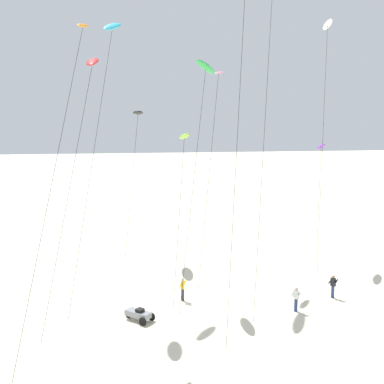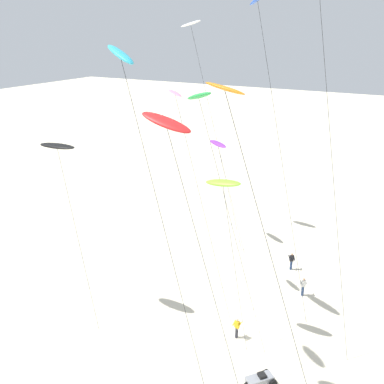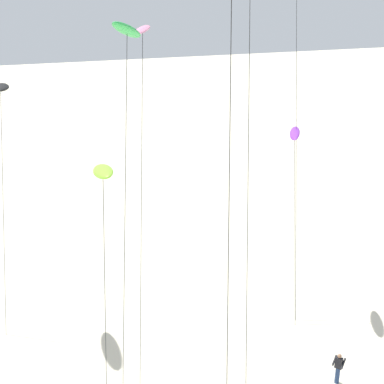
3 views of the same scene
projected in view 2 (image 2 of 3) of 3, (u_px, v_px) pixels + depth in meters
name	position (u px, v px, depth m)	size (l,w,h in m)	color
ground_plane	(250.00, 324.00, 30.56)	(260.00, 260.00, 0.00)	beige
kite_pink	(177.00, 100.00, 29.49)	(3.39, 7.17, 16.54)	pink
kite_orange	(228.00, 101.00, 16.87)	(3.89, 9.11, 18.61)	orange
kite_purple	(218.00, 145.00, 39.59)	(2.67, 5.27, 10.52)	purple
kite_cyan	(121.00, 58.00, 20.71)	(4.06, 8.74, 20.03)	#33BFE0
kite_red	(167.00, 125.00, 19.16)	(3.49, 8.53, 17.07)	red
kite_lime	(223.00, 184.00, 25.93)	(1.60, 3.93, 11.88)	#8CD833
kite_white	(191.00, 27.00, 38.85)	(3.86, 8.86, 21.59)	white
kite_blue	(259.00, 10.00, 27.43)	(3.51, 7.17, 22.95)	blue
kite_green	(199.00, 98.00, 26.93)	(4.01, 8.20, 17.03)	green
kite_black	(57.00, 147.00, 27.98)	(2.10, 5.30, 13.38)	black
kite_flyer_nearest	(291.00, 261.00, 37.20)	(0.71, 0.72, 1.67)	navy
kite_flyer_middle	(237.00, 327.00, 28.87)	(0.63, 0.65, 1.67)	#33333D
kite_flyer_furthest	(303.00, 286.00, 33.52)	(0.72, 0.73, 1.67)	navy
beach_buggy	(260.00, 379.00, 25.17)	(1.95, 1.86, 0.82)	gray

